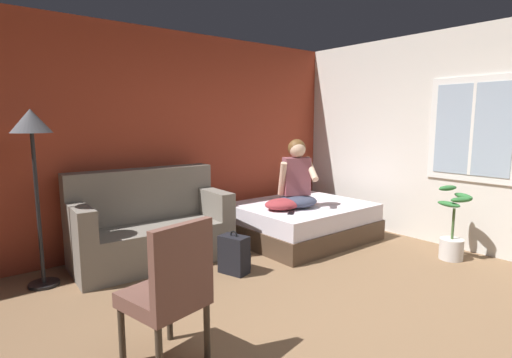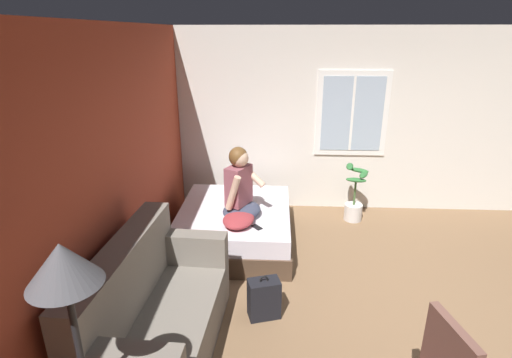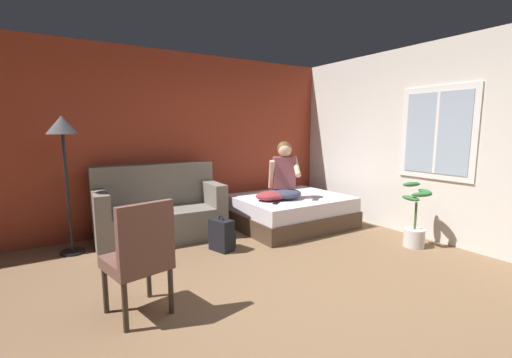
% 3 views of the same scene
% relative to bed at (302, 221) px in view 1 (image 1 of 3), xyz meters
% --- Properties ---
extents(ground_plane, '(40.00, 40.00, 0.00)m').
position_rel_bed_xyz_m(ground_plane, '(-1.62, -2.01, -0.24)').
color(ground_plane, brown).
extents(wall_back_accent, '(10.67, 0.16, 2.70)m').
position_rel_bed_xyz_m(wall_back_accent, '(-1.62, 1.02, 1.11)').
color(wall_back_accent, '#993823').
rests_on(wall_back_accent, ground).
extents(wall_side_with_window, '(0.19, 7.32, 2.70)m').
position_rel_bed_xyz_m(wall_side_with_window, '(1.29, -2.01, 1.12)').
color(wall_side_with_window, silver).
rests_on(wall_side_with_window, ground).
extents(bed, '(1.73, 1.44, 0.48)m').
position_rel_bed_xyz_m(bed, '(0.00, 0.00, 0.00)').
color(bed, '#4C3828').
rests_on(bed, ground).
extents(couch, '(1.74, 0.92, 1.04)m').
position_rel_bed_xyz_m(couch, '(-1.96, 0.47, 0.16)').
color(couch, slate).
rests_on(couch, ground).
extents(side_chair, '(0.55, 0.55, 0.98)m').
position_rel_bed_xyz_m(side_chair, '(-2.69, -1.48, 0.30)').
color(side_chair, '#382D23').
rests_on(side_chair, ground).
extents(person_seated, '(0.66, 0.63, 0.88)m').
position_rel_bed_xyz_m(person_seated, '(-0.20, -0.09, 0.60)').
color(person_seated, '#383D51').
rests_on(person_seated, bed).
extents(backpack, '(0.30, 0.34, 0.46)m').
position_rel_bed_xyz_m(backpack, '(-1.43, -0.43, -0.04)').
color(backpack, black).
rests_on(backpack, ground).
extents(throw_pillow, '(0.53, 0.43, 0.14)m').
position_rel_bed_xyz_m(throw_pillow, '(-0.44, -0.10, 0.31)').
color(throw_pillow, '#993338').
rests_on(throw_pillow, bed).
extents(cell_phone, '(0.16, 0.14, 0.01)m').
position_rel_bed_xyz_m(cell_phone, '(-0.50, -0.31, 0.25)').
color(cell_phone, black).
rests_on(cell_phone, bed).
extents(floor_lamp, '(0.36, 0.36, 1.70)m').
position_rel_bed_xyz_m(floor_lamp, '(-3.07, 0.47, 1.19)').
color(floor_lamp, black).
rests_on(floor_lamp, ground).
extents(potted_plant, '(0.39, 0.37, 0.85)m').
position_rel_bed_xyz_m(potted_plant, '(0.76, -1.67, 0.07)').
color(potted_plant, silver).
rests_on(potted_plant, ground).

